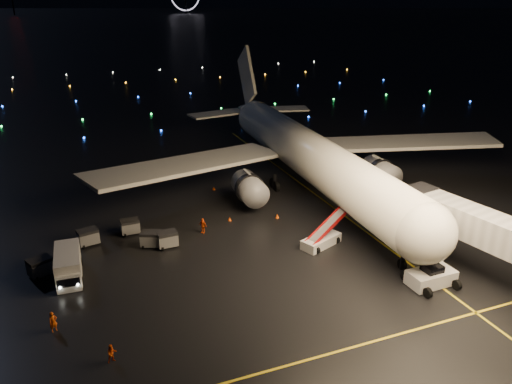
# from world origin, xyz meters

# --- Properties ---
(ground) EXTENTS (2000.00, 2000.00, 0.00)m
(ground) POSITION_xyz_m (0.00, 300.00, 0.00)
(ground) COLOR black
(ground) RESTS_ON ground
(lane_centre) EXTENTS (0.25, 80.00, 0.02)m
(lane_centre) POSITION_xyz_m (12.00, 15.00, 0.01)
(lane_centre) COLOR gold
(lane_centre) RESTS_ON ground
(lane_cross) EXTENTS (60.00, 0.25, 0.02)m
(lane_cross) POSITION_xyz_m (-5.00, -10.00, 0.01)
(lane_cross) COLOR gold
(lane_cross) RESTS_ON ground
(airliner) EXTENTS (63.98, 61.07, 17.35)m
(airliner) POSITION_xyz_m (11.90, 25.15, 8.68)
(airliner) COLOR white
(airliner) RESTS_ON ground
(pushback_tug) EXTENTS (4.58, 2.49, 2.15)m
(pushback_tug) POSITION_xyz_m (11.29, -4.83, 1.08)
(pushback_tug) COLOR silver
(pushback_tug) RESTS_ON ground
(belt_loader) EXTENTS (7.28, 4.43, 3.43)m
(belt_loader) POSITION_xyz_m (5.42, 6.13, 1.71)
(belt_loader) COLOR silver
(belt_loader) RESTS_ON ground
(service_truck) EXTENTS (2.63, 7.49, 2.73)m
(service_truck) POSITION_xyz_m (-20.75, 9.50, 1.36)
(service_truck) COLOR silver
(service_truck) RESTS_ON ground
(crew_a) EXTENTS (0.78, 0.66, 1.82)m
(crew_a) POSITION_xyz_m (-22.31, 0.84, 0.91)
(crew_a) COLOR #FF5610
(crew_a) RESTS_ON ground
(crew_b) EXTENTS (0.84, 0.70, 1.55)m
(crew_b) POSITION_xyz_m (-18.28, -4.71, 0.77)
(crew_b) COLOR #FF5610
(crew_b) RESTS_ON ground
(crew_c) EXTENTS (0.97, 1.14, 1.84)m
(crew_c) POSITION_xyz_m (-5.85, 14.00, 0.92)
(crew_c) COLOR #FF5610
(crew_c) RESTS_ON ground
(safety_cone_0) EXTENTS (0.62, 0.62, 0.55)m
(safety_cone_0) POSITION_xyz_m (3.88, 14.64, 0.27)
(safety_cone_0) COLOR #FC5207
(safety_cone_0) RESTS_ON ground
(safety_cone_1) EXTENTS (0.45, 0.45, 0.48)m
(safety_cone_1) POSITION_xyz_m (-0.64, 26.69, 0.24)
(safety_cone_1) COLOR #FC5207
(safety_cone_1) RESTS_ON ground
(safety_cone_2) EXTENTS (0.52, 0.52, 0.50)m
(safety_cone_2) POSITION_xyz_m (-1.88, 16.04, 0.25)
(safety_cone_2) COLOR #FC5207
(safety_cone_2) RESTS_ON ground
(safety_cone_3) EXTENTS (0.51, 0.51, 0.50)m
(safety_cone_3) POSITION_xyz_m (-14.61, 32.62, 0.25)
(safety_cone_3) COLOR #FC5207
(safety_cone_3) RESTS_ON ground
(taxiway_lights) EXTENTS (164.00, 92.00, 0.36)m
(taxiway_lights) POSITION_xyz_m (0.00, 106.00, 0.18)
(taxiway_lights) COLOR black
(taxiway_lights) RESTS_ON ground
(baggage_cart_0) EXTENTS (2.53, 2.20, 1.79)m
(baggage_cart_0) POSITION_xyz_m (-12.10, 12.80, 0.90)
(baggage_cart_0) COLOR gray
(baggage_cart_0) RESTS_ON ground
(baggage_cart_1) EXTENTS (2.21, 1.60, 1.82)m
(baggage_cart_1) POSITION_xyz_m (-10.44, 12.07, 0.91)
(baggage_cart_1) COLOR gray
(baggage_cart_1) RESTS_ON ground
(baggage_cart_2) EXTENTS (2.11, 1.50, 1.76)m
(baggage_cart_2) POSITION_xyz_m (-13.75, 16.86, 0.88)
(baggage_cart_2) COLOR gray
(baggage_cart_2) RESTS_ON ground
(baggage_cart_3) EXTENTS (2.44, 1.95, 1.83)m
(baggage_cart_3) POSITION_xyz_m (-18.49, 15.78, 0.92)
(baggage_cart_3) COLOR gray
(baggage_cart_3) RESTS_ON ground
(baggage_cart_4) EXTENTS (2.64, 2.31, 1.87)m
(baggage_cart_4) POSITION_xyz_m (-23.34, 10.69, 0.94)
(baggage_cart_4) COLOR gray
(baggage_cart_4) RESTS_ON ground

